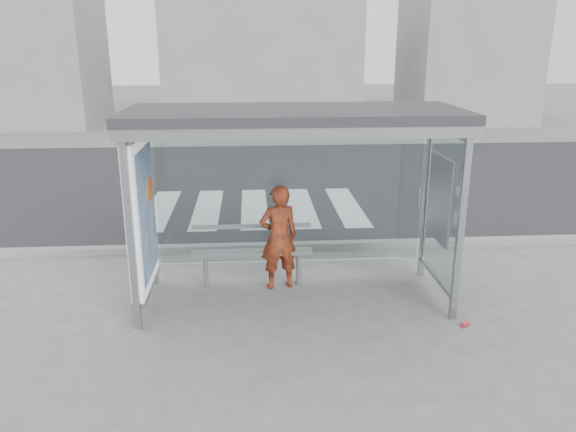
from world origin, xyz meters
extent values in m
plane|color=slate|center=(0.00, 0.00, 0.00)|extent=(80.00, 80.00, 0.00)
cube|color=#262628|center=(0.00, 7.00, 0.00)|extent=(30.00, 10.00, 0.01)
cube|color=gray|center=(0.00, 1.95, 0.06)|extent=(30.00, 0.18, 0.12)
cube|color=silver|center=(-2.50, 4.50, 0.00)|extent=(0.55, 3.00, 0.00)
cube|color=silver|center=(-1.50, 4.50, 0.00)|extent=(0.55, 3.00, 0.00)
cube|color=silver|center=(-0.50, 4.50, 0.00)|extent=(0.55, 3.00, 0.00)
cube|color=silver|center=(0.50, 4.50, 0.00)|extent=(0.55, 3.00, 0.00)
cube|color=silver|center=(1.50, 4.50, 0.00)|extent=(0.55, 3.00, 0.00)
cube|color=gray|center=(-2.00, -0.70, 1.25)|extent=(0.08, 0.08, 2.50)
cube|color=gray|center=(2.00, -0.70, 1.25)|extent=(0.08, 0.08, 2.50)
cube|color=gray|center=(-2.00, 0.70, 1.25)|extent=(0.08, 0.08, 2.50)
cube|color=gray|center=(2.00, 0.70, 1.25)|extent=(0.08, 0.08, 2.50)
cube|color=#2D2D30|center=(0.00, 0.00, 2.56)|extent=(4.25, 1.65, 0.12)
cube|color=gray|center=(0.00, -0.76, 2.45)|extent=(4.25, 0.06, 0.18)
cube|color=white|center=(0.00, 0.70, 1.30)|extent=(3.80, 0.02, 2.00)
cube|color=white|center=(-2.00, 0.00, 1.30)|extent=(0.15, 1.25, 2.00)
cube|color=#2C61A1|center=(-1.92, 0.00, 1.30)|extent=(0.01, 1.10, 1.70)
cylinder|color=orange|center=(-1.91, 0.25, 1.55)|extent=(0.02, 0.32, 0.32)
cube|color=white|center=(2.00, 0.00, 1.30)|extent=(0.03, 1.25, 2.00)
cube|color=beige|center=(1.97, 0.05, 1.40)|extent=(0.03, 0.86, 1.16)
cube|color=gray|center=(-10.00, 18.00, 3.00)|extent=(6.00, 5.00, 6.00)
cube|color=gray|center=(0.00, 18.00, 2.50)|extent=(8.00, 5.00, 5.00)
cube|color=gray|center=(9.00, 18.00, 3.50)|extent=(5.00, 5.00, 7.00)
imported|color=#CD4113|center=(-0.19, 0.43, 0.77)|extent=(0.63, 0.48, 1.53)
cube|color=gray|center=(-0.57, 0.48, 0.53)|extent=(1.73, 0.21, 0.05)
cylinder|color=gray|center=(-1.24, 0.48, 0.25)|extent=(0.07, 0.07, 0.50)
cylinder|color=gray|center=(0.10, 0.48, 0.25)|extent=(0.07, 0.07, 0.50)
cube|color=gray|center=(-0.57, 0.66, 0.86)|extent=(1.73, 0.04, 0.06)
cylinder|color=#EB4551|center=(2.09, -0.93, 0.03)|extent=(0.14, 0.13, 0.07)
camera|label=1|loc=(-0.57, -7.07, 3.43)|focal=35.00mm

